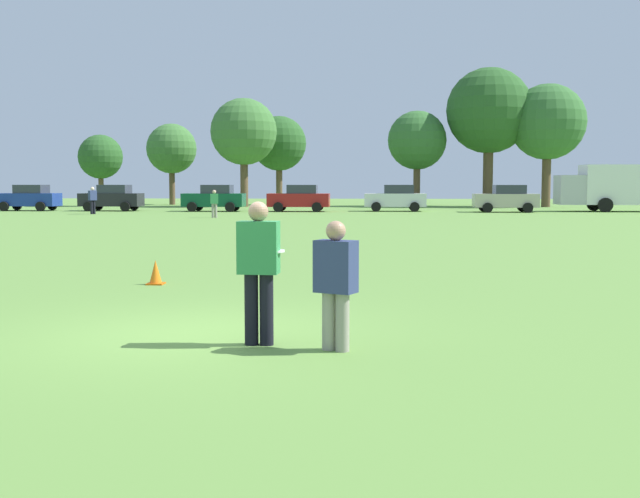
# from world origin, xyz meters

# --- Properties ---
(ground_plane) EXTENTS (169.23, 169.23, 0.00)m
(ground_plane) POSITION_xyz_m (0.00, 0.00, 0.00)
(ground_plane) COLOR #608C3D
(player_thrower) EXTENTS (0.51, 0.31, 1.76)m
(player_thrower) POSITION_xyz_m (0.93, -0.62, 0.99)
(player_thrower) COLOR black
(player_thrower) RESTS_ON ground
(player_defender) EXTENTS (0.54, 0.45, 1.54)m
(player_defender) POSITION_xyz_m (1.89, -0.88, 0.86)
(player_defender) COLOR gray
(player_defender) RESTS_ON ground
(frisbee) EXTENTS (0.27, 0.27, 0.05)m
(frisbee) POSITION_xyz_m (1.11, -0.57, 1.15)
(frisbee) COLOR white
(traffic_cone) EXTENTS (0.32, 0.32, 0.48)m
(traffic_cone) POSITION_xyz_m (-1.90, 4.87, 0.23)
(traffic_cone) COLOR #D8590C
(traffic_cone) RESTS_ON ground
(parked_car_near_left) EXTENTS (4.21, 2.23, 1.82)m
(parked_car_near_left) POSITION_xyz_m (-21.71, 43.22, 0.92)
(parked_car_near_left) COLOR navy
(parked_car_near_left) RESTS_ON ground
(parked_car_mid_left) EXTENTS (4.21, 2.23, 1.82)m
(parked_car_mid_left) POSITION_xyz_m (-15.75, 43.23, 0.92)
(parked_car_mid_left) COLOR black
(parked_car_mid_left) RESTS_ON ground
(parked_car_center) EXTENTS (4.21, 2.23, 1.82)m
(parked_car_center) POSITION_xyz_m (-8.44, 42.88, 0.92)
(parked_car_center) COLOR #0C4C2D
(parked_car_center) RESTS_ON ground
(parked_car_mid_right) EXTENTS (4.21, 2.23, 1.82)m
(parked_car_mid_right) POSITION_xyz_m (-2.57, 42.91, 0.92)
(parked_car_mid_right) COLOR maroon
(parked_car_mid_right) RESTS_ON ground
(parked_car_near_right) EXTENTS (4.21, 2.23, 1.82)m
(parked_car_near_right) POSITION_xyz_m (4.02, 43.81, 0.92)
(parked_car_near_right) COLOR silver
(parked_car_near_right) RESTS_ON ground
(parked_car_far_right) EXTENTS (4.21, 2.23, 1.82)m
(parked_car_far_right) POSITION_xyz_m (11.33, 42.62, 0.92)
(parked_car_far_right) COLOR #B7AD99
(parked_car_far_right) RESTS_ON ground
(box_truck) EXTENTS (8.51, 3.04, 3.18)m
(box_truck) POSITION_xyz_m (19.52, 44.32, 1.75)
(box_truck) COLOR white
(box_truck) RESTS_ON ground
(bystander_sideline_watcher) EXTENTS (0.48, 0.35, 1.56)m
(bystander_sideline_watcher) POSITION_xyz_m (-6.51, 33.31, 0.88)
(bystander_sideline_watcher) COLOR gray
(bystander_sideline_watcher) RESTS_ON ground
(bystander_far_jogger) EXTENTS (0.51, 0.53, 1.71)m
(bystander_far_jogger) POSITION_xyz_m (-15.14, 37.74, 0.96)
(bystander_far_jogger) COLOR black
(bystander_far_jogger) RESTS_ON ground
(tree_west_oak) EXTENTS (3.65, 3.65, 5.93)m
(tree_west_oak) POSITION_xyz_m (-20.11, 53.41, 4.08)
(tree_west_oak) COLOR brown
(tree_west_oak) RESTS_ON ground
(tree_west_maple) EXTENTS (4.43, 4.43, 7.19)m
(tree_west_maple) POSITION_xyz_m (-15.42, 58.44, 4.95)
(tree_west_maple) COLOR brown
(tree_west_maple) RESTS_ON ground
(tree_center_elm) EXTENTS (5.43, 5.43, 8.82)m
(tree_center_elm) POSITION_xyz_m (-8.07, 53.23, 6.07)
(tree_center_elm) COLOR brown
(tree_center_elm) RESTS_ON ground
(tree_east_birch) EXTENTS (4.81, 4.81, 7.81)m
(tree_east_birch) POSITION_xyz_m (-5.80, 58.47, 5.37)
(tree_east_birch) COLOR brown
(tree_east_birch) RESTS_ON ground
(tree_east_oak) EXTENTS (4.86, 4.86, 7.89)m
(tree_east_oak) POSITION_xyz_m (6.10, 55.10, 5.43)
(tree_east_oak) COLOR brown
(tree_east_oak) RESTS_ON ground
(tree_far_east_pine) EXTENTS (6.96, 6.96, 11.31)m
(tree_far_east_pine) POSITION_xyz_m (11.89, 54.75, 7.78)
(tree_far_east_pine) COLOR brown
(tree_far_east_pine) RESTS_ON ground
(tree_far_west_pine) EXTENTS (6.07, 6.07, 9.87)m
(tree_far_west_pine) POSITION_xyz_m (16.43, 53.92, 6.79)
(tree_far_west_pine) COLOR brown
(tree_far_west_pine) RESTS_ON ground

